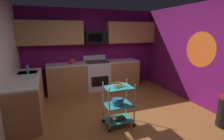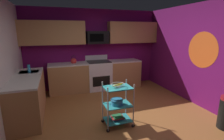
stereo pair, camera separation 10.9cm
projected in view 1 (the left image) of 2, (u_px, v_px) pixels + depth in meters
floor at (120, 120)px, 3.75m from camera, size 4.40×4.80×0.04m
wall_back at (92, 49)px, 5.66m from camera, size 4.52×0.06×2.60m
wall_right at (202, 56)px, 4.21m from camera, size 0.06×4.80×2.60m
wall_flower_decal at (200, 50)px, 4.21m from camera, size 0.00×0.89×0.89m
counter_run at (75, 82)px, 4.86m from camera, size 3.70×2.46×0.92m
oven_range at (97, 75)px, 5.57m from camera, size 0.76×0.65×1.10m
upper_cabinets at (93, 33)px, 5.35m from camera, size 4.40×0.33×0.70m
microwave at (96, 37)px, 5.39m from camera, size 0.70×0.39×0.40m
rolling_cart at (118, 105)px, 3.41m from camera, size 0.60×0.40×0.91m
fruit_bowl at (119, 85)px, 3.31m from camera, size 0.27×0.27×0.07m
mixing_bowl_large at (118, 102)px, 3.38m from camera, size 0.25×0.25×0.11m
book_stack at (118, 117)px, 3.47m from camera, size 0.25×0.19×0.08m
kettle at (72, 61)px, 5.18m from camera, size 0.21×0.18×0.26m
dish_soap_bottle at (28, 69)px, 3.99m from camera, size 0.06×0.06×0.20m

